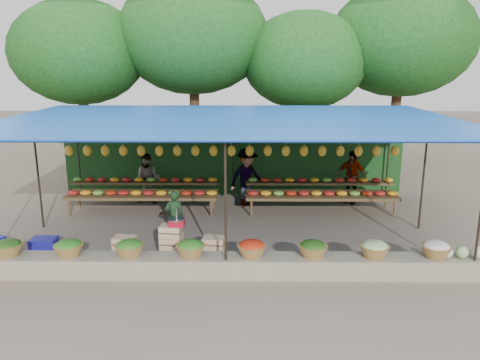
{
  "coord_description": "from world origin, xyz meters",
  "views": [
    {
      "loc": [
        0.35,
        -11.3,
        4.1
      ],
      "look_at": [
        0.24,
        0.2,
        1.21
      ],
      "focal_mm": 35.0,
      "sensor_mm": 36.0,
      "label": 1
    }
  ],
  "objects_px": {
    "crate_counter": "(170,246)",
    "vendor_seated": "(174,216)",
    "blue_crate_front": "(44,245)",
    "weighing_scale": "(177,222)"
  },
  "relations": [
    {
      "from": "blue_crate_front",
      "to": "crate_counter",
      "type": "bearing_deg",
      "value": -8.86
    },
    {
      "from": "vendor_seated",
      "to": "blue_crate_front",
      "type": "height_order",
      "value": "vendor_seated"
    },
    {
      "from": "crate_counter",
      "to": "vendor_seated",
      "type": "bearing_deg",
      "value": 93.06
    },
    {
      "from": "weighing_scale",
      "to": "blue_crate_front",
      "type": "height_order",
      "value": "weighing_scale"
    },
    {
      "from": "vendor_seated",
      "to": "blue_crate_front",
      "type": "xyz_separation_m",
      "value": [
        -2.81,
        -0.7,
        -0.45
      ]
    },
    {
      "from": "crate_counter",
      "to": "weighing_scale",
      "type": "bearing_deg",
      "value": 0.0
    },
    {
      "from": "crate_counter",
      "to": "vendor_seated",
      "type": "xyz_separation_m",
      "value": [
        -0.06,
        1.06,
        0.31
      ]
    },
    {
      "from": "crate_counter",
      "to": "vendor_seated",
      "type": "relative_size",
      "value": 1.93
    },
    {
      "from": "crate_counter",
      "to": "blue_crate_front",
      "type": "bearing_deg",
      "value": 172.76
    },
    {
      "from": "crate_counter",
      "to": "blue_crate_front",
      "type": "xyz_separation_m",
      "value": [
        -2.87,
        0.36,
        -0.15
      ]
    }
  ]
}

